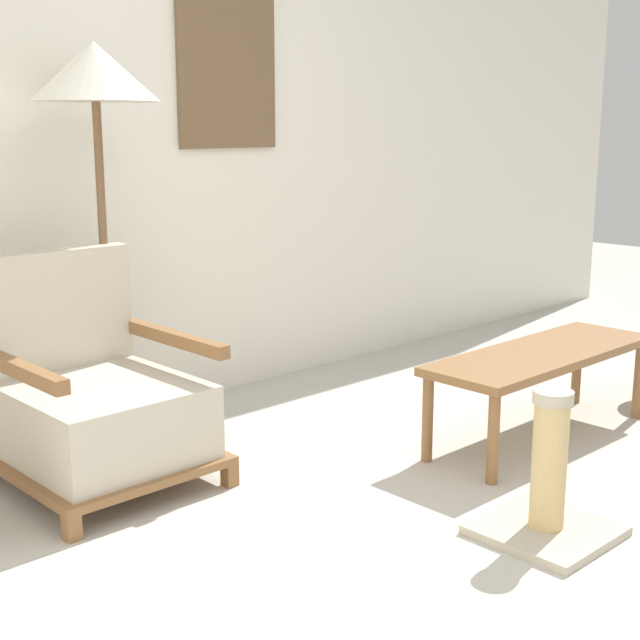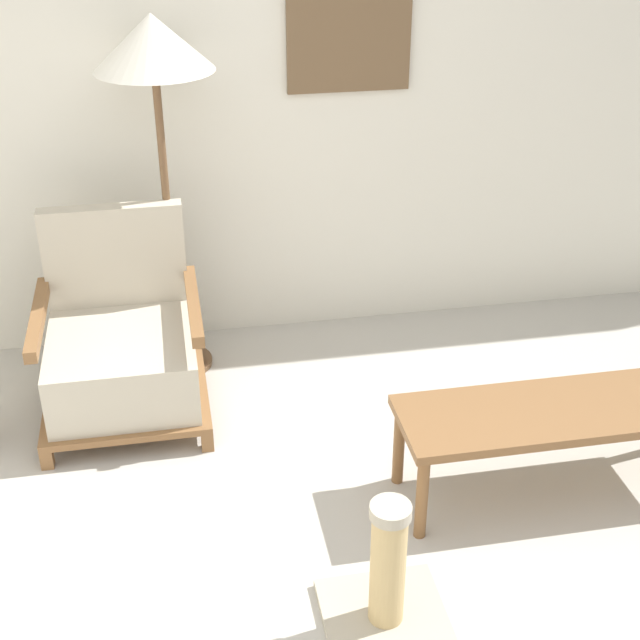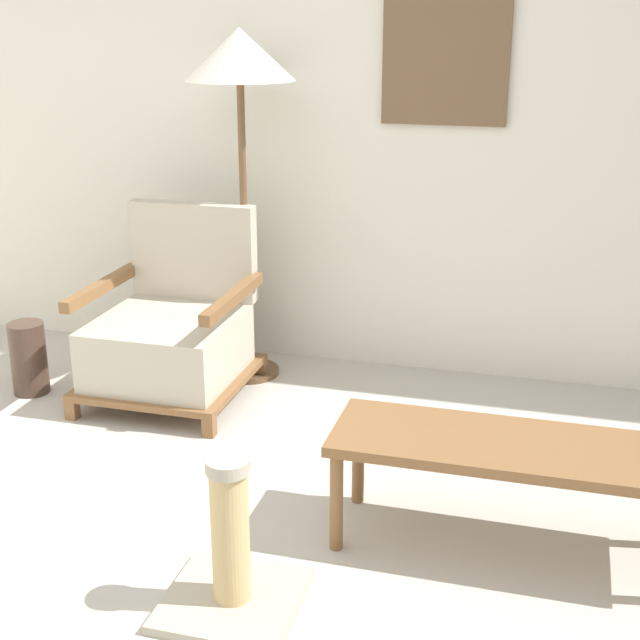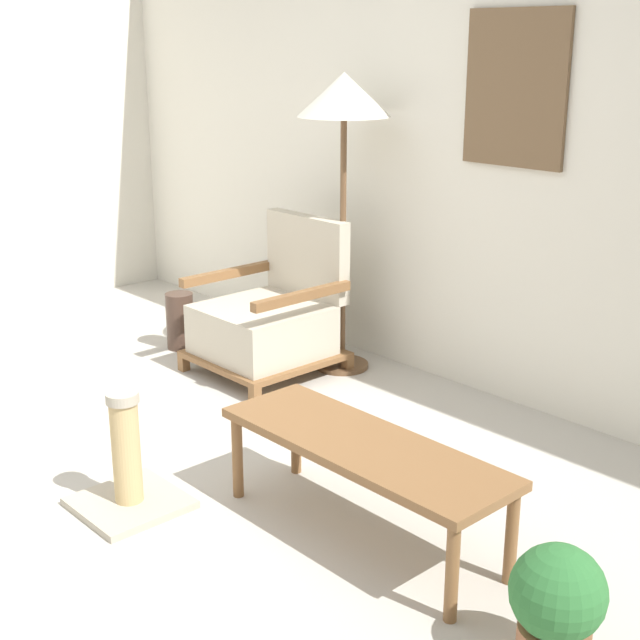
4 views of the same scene
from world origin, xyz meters
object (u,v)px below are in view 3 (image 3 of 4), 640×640
object	(u,v)px
vase	(29,358)
scratching_post	(231,561)
coffee_table	(517,456)
armchair	(172,334)
floor_lamp	(240,73)

from	to	relation	value
vase	scratching_post	xyz separation A→B (m)	(1.46, -1.23, -0.02)
coffee_table	scratching_post	xyz separation A→B (m)	(-0.77, -0.53, -0.19)
vase	armchair	bearing A→B (deg)	13.86
armchair	vase	xyz separation A→B (m)	(-0.65, -0.16, -0.13)
armchair	coffee_table	distance (m)	1.80
coffee_table	scratching_post	distance (m)	0.95
floor_lamp	vase	xyz separation A→B (m)	(-0.89, -0.48, -1.25)
coffee_table	scratching_post	size ratio (longest dim) A/B	2.43
armchair	vase	distance (m)	0.68
armchair	coffee_table	world-z (taller)	armchair
armchair	scratching_post	world-z (taller)	armchair
floor_lamp	scratching_post	xyz separation A→B (m)	(0.57, -1.71, -1.27)
vase	scratching_post	size ratio (longest dim) A/B	0.69
floor_lamp	scratching_post	distance (m)	2.20
vase	floor_lamp	bearing A→B (deg)	28.44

